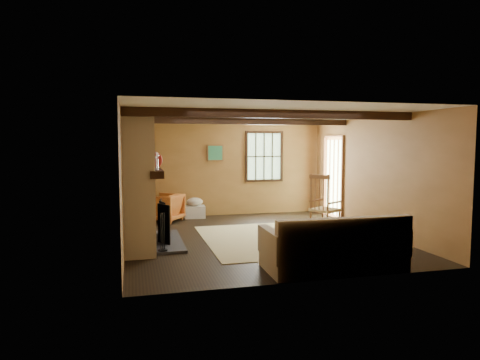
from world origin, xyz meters
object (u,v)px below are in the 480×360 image
object	(u,v)px
sofa	(335,250)
armchair	(165,208)
fireplace	(140,184)
laundry_basket	(195,212)
rocking_chair	(324,208)

from	to	relation	value
sofa	armchair	bearing A→B (deg)	115.89
fireplace	sofa	xyz separation A→B (m)	(2.73, -2.34, -0.81)
armchair	laundry_basket	bearing A→B (deg)	148.03
sofa	laundry_basket	world-z (taller)	sofa
fireplace	armchair	world-z (taller)	fireplace
rocking_chair	laundry_basket	xyz separation A→B (m)	(-2.34, 2.40, -0.37)
sofa	armchair	world-z (taller)	sofa
rocking_chair	fireplace	bearing A→B (deg)	62.17
fireplace	sofa	bearing A→B (deg)	-40.56
sofa	laundry_basket	xyz separation A→B (m)	(-1.37, 4.83, -0.15)
laundry_basket	rocking_chair	bearing A→B (deg)	-45.73
rocking_chair	armchair	distance (m)	3.73
sofa	rocking_chair	bearing A→B (deg)	69.05
fireplace	rocking_chair	size ratio (longest dim) A/B	1.96
sofa	fireplace	bearing A→B (deg)	140.15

